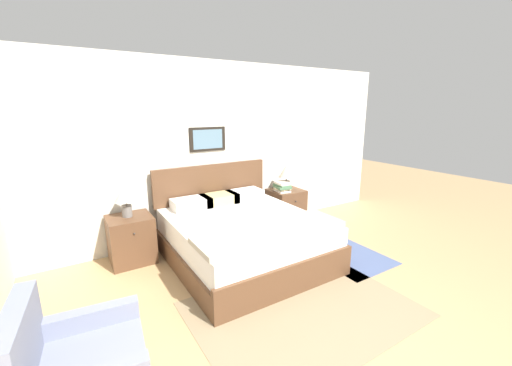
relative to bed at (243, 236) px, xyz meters
name	(u,v)px	position (x,y,z in m)	size (l,w,h in m)	color
ground_plane	(350,359)	(-0.12, -1.91, -0.32)	(16.00, 16.00, 0.00)	tan
wall_back	(200,152)	(-0.12, 1.04, 0.98)	(7.14, 0.09, 2.60)	silver
area_rug_main	(303,309)	(-0.03, -1.23, -0.32)	(2.11, 1.56, 0.01)	#897556
area_rug_bedside	(336,250)	(1.22, -0.47, -0.32)	(0.85, 1.46, 0.01)	#47567F
bed	(243,236)	(0.00, 0.00, 0.00)	(1.76, 1.96, 1.12)	brown
nightstand_near_window	(131,239)	(-1.24, 0.72, -0.02)	(0.53, 0.52, 0.60)	brown
nightstand_by_door	(286,207)	(1.24, 0.72, -0.02)	(0.53, 0.52, 0.60)	brown
table_lamp_near_window	(125,195)	(-1.25, 0.74, 0.57)	(0.26, 0.26, 0.43)	slate
table_lamp_by_door	(286,173)	(1.25, 0.74, 0.57)	(0.26, 0.26, 0.43)	slate
book_thick_bottom	(282,191)	(1.12, 0.67, 0.30)	(0.23, 0.28, 0.03)	silver
book_hardcover_middle	(282,189)	(1.12, 0.67, 0.33)	(0.22, 0.26, 0.03)	beige
book_novel_upper	(282,187)	(1.12, 0.67, 0.36)	(0.26, 0.31, 0.04)	#4C7551
book_slim_near_top	(282,185)	(1.12, 0.67, 0.40)	(0.19, 0.27, 0.03)	#4C7551
book_paperback_top	(282,183)	(1.12, 0.67, 0.43)	(0.20, 0.27, 0.03)	silver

